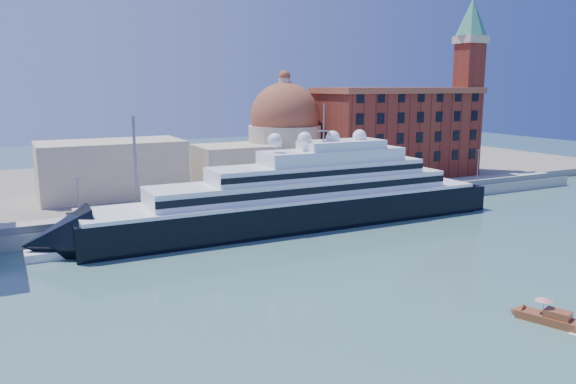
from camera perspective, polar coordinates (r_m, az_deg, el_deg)
ground at (r=81.96m, az=4.16°, el=-7.54°), size 400.00×400.00×0.00m
quay at (r=111.04m, az=-4.93°, el=-2.00°), size 180.00×10.00×2.50m
land at (r=149.21m, az=-10.87°, el=1.04°), size 260.00×72.00×2.00m
quay_fence at (r=106.58m, az=-4.03°, el=-1.51°), size 180.00×0.10×1.20m
superyacht at (r=102.18m, az=-0.49°, el=-1.20°), size 87.80×12.17×26.24m
service_barge at (r=92.80m, az=-21.68°, el=-5.65°), size 11.03×3.84×2.47m
water_taxi at (r=69.30m, az=24.98°, el=-11.43°), size 4.19×6.65×3.00m
warehouse at (r=150.76m, az=11.01°, el=6.03°), size 43.00×19.00×23.25m
campanile at (r=166.16m, az=17.88°, el=11.31°), size 8.40×8.40×47.00m
church at (r=133.56m, az=-6.29°, el=4.34°), size 66.00×18.00×25.50m
lamp_posts at (r=103.80m, az=-11.13°, el=1.77°), size 120.80×2.40×18.00m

